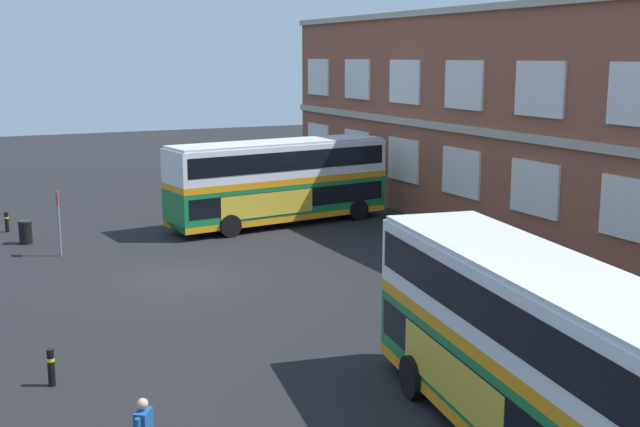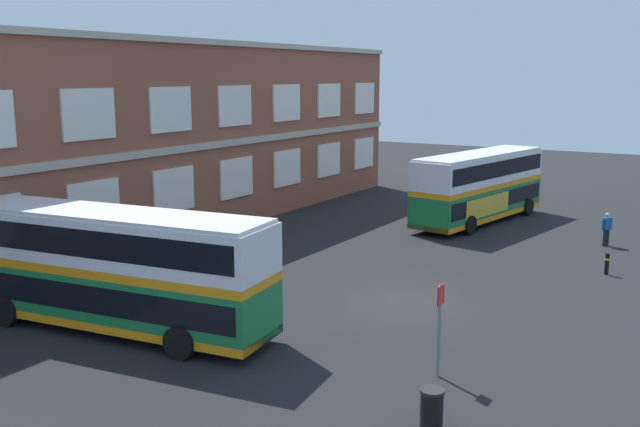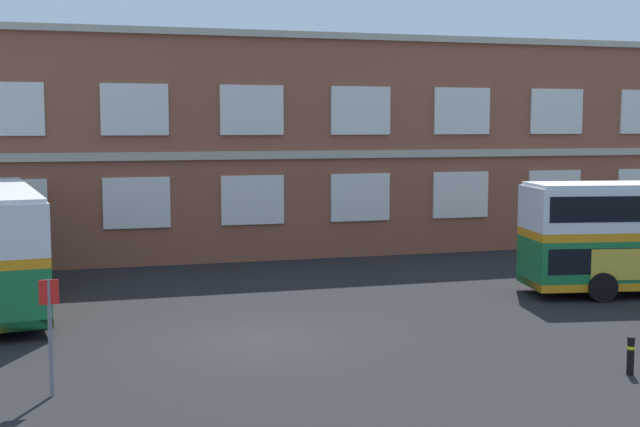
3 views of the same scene
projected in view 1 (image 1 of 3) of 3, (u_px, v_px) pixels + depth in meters
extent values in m
plane|color=black|center=(235.00, 272.00, 30.76)|extent=(120.00, 120.00, 0.00)
cube|color=brown|center=(613.00, 130.00, 34.17)|extent=(45.82, 8.00, 10.00)
cube|color=#B2A893|center=(537.00, 139.00, 32.47)|extent=(45.82, 0.16, 0.36)
cube|color=#B2A893|center=(544.00, 2.00, 31.46)|extent=(45.82, 0.28, 0.30)
cube|color=silver|center=(318.00, 141.00, 50.87)|extent=(2.85, 0.12, 2.20)
cube|color=silver|center=(357.00, 150.00, 46.37)|extent=(2.85, 0.12, 2.20)
cube|color=silver|center=(403.00, 160.00, 41.87)|extent=(2.85, 0.12, 2.20)
cube|color=silver|center=(461.00, 172.00, 37.37)|extent=(2.85, 0.12, 2.20)
cube|color=silver|center=(535.00, 188.00, 32.86)|extent=(2.85, 0.12, 2.20)
cube|color=silver|center=(632.00, 209.00, 28.36)|extent=(2.85, 0.12, 2.20)
cube|color=silver|center=(318.00, 77.00, 50.11)|extent=(2.85, 0.12, 2.20)
cube|color=silver|center=(357.00, 79.00, 45.60)|extent=(2.85, 0.12, 2.20)
cube|color=silver|center=(405.00, 82.00, 41.10)|extent=(2.85, 0.12, 2.20)
cube|color=silver|center=(464.00, 85.00, 36.60)|extent=(2.85, 0.12, 2.20)
cube|color=silver|center=(540.00, 89.00, 32.10)|extent=(2.85, 0.12, 2.20)
cube|color=silver|center=(640.00, 94.00, 27.59)|extent=(2.85, 0.12, 2.20)
cube|color=#197038|center=(279.00, 200.00, 39.32)|extent=(3.91, 11.23, 1.75)
cube|color=black|center=(279.00, 195.00, 39.28)|extent=(3.89, 10.80, 0.90)
cube|color=orange|center=(279.00, 179.00, 39.12)|extent=(3.91, 11.23, 0.30)
cube|color=silver|center=(278.00, 160.00, 38.95)|extent=(3.91, 11.23, 1.55)
cube|color=black|center=(278.00, 158.00, 38.93)|extent=(3.89, 10.80, 0.90)
cube|color=orange|center=(279.00, 214.00, 39.46)|extent=(3.93, 11.24, 0.28)
cube|color=silver|center=(278.00, 142.00, 38.79)|extent=(3.78, 11.00, 0.12)
cube|color=gold|center=(268.00, 204.00, 37.54)|extent=(0.64, 4.81, 1.10)
cube|color=yellow|center=(370.00, 144.00, 41.78)|extent=(1.65, 0.27, 0.40)
cylinder|color=black|center=(358.00, 210.00, 40.46)|extent=(0.45, 1.07, 1.04)
cylinder|color=black|center=(330.00, 202.00, 42.56)|extent=(0.45, 1.07, 1.04)
cylinder|color=black|center=(230.00, 226.00, 36.65)|extent=(0.45, 1.07, 1.04)
cylinder|color=black|center=(206.00, 217.00, 38.75)|extent=(0.45, 1.07, 1.04)
cube|color=#197038|center=(534.00, 398.00, 16.53)|extent=(11.27, 4.34, 1.75)
cube|color=black|center=(534.00, 388.00, 16.49)|extent=(10.84, 4.31, 0.90)
cube|color=orange|center=(536.00, 350.00, 16.33)|extent=(11.27, 4.34, 0.30)
cube|color=silver|center=(539.00, 307.00, 16.15)|extent=(11.27, 4.34, 1.55)
cube|color=black|center=(539.00, 303.00, 16.14)|extent=(10.84, 4.31, 0.90)
cube|color=silver|center=(541.00, 266.00, 15.99)|extent=(11.04, 4.20, 0.12)
cube|color=gold|center=(449.00, 377.00, 17.40)|extent=(4.78, 0.83, 1.10)
cylinder|color=black|center=(413.00, 377.00, 19.43)|extent=(1.08, 0.49, 1.04)
cylinder|color=black|center=(508.00, 366.00, 20.12)|extent=(1.08, 0.49, 1.04)
cube|color=#194C8C|center=(143.00, 425.00, 15.47)|extent=(0.46, 0.43, 0.60)
cylinder|color=#194C8C|center=(149.00, 421.00, 15.73)|extent=(0.15, 0.15, 0.57)
sphere|color=tan|center=(143.00, 404.00, 15.39)|extent=(0.22, 0.22, 0.22)
cylinder|color=slate|center=(59.00, 224.00, 33.01)|extent=(0.10, 0.10, 2.70)
cube|color=red|center=(57.00, 198.00, 32.80)|extent=(0.44, 0.04, 0.56)
cylinder|color=black|center=(25.00, 233.00, 35.37)|extent=(0.56, 0.56, 0.95)
cylinder|color=black|center=(25.00, 222.00, 35.27)|extent=(0.60, 0.60, 0.08)
cylinder|color=black|center=(7.00, 222.00, 37.71)|extent=(0.18, 0.18, 0.95)
cylinder|color=yellow|center=(6.00, 218.00, 37.67)|extent=(0.19, 0.19, 0.08)
cylinder|color=black|center=(51.00, 368.00, 20.11)|extent=(0.18, 0.18, 0.95)
cylinder|color=yellow|center=(51.00, 360.00, 20.07)|extent=(0.19, 0.19, 0.08)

